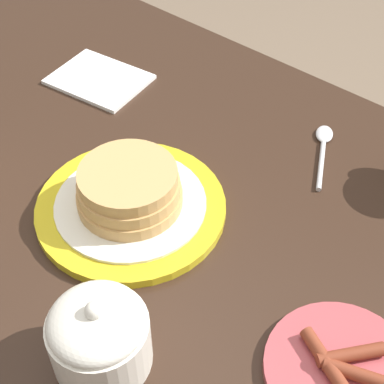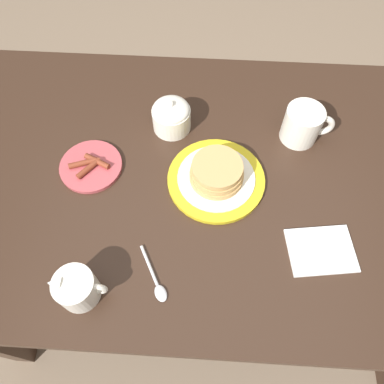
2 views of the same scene
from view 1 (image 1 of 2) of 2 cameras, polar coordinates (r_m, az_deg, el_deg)
name	(u,v)px [view 1 (image 1 of 2)]	position (r m, az deg, el deg)	size (l,w,h in m)	color
dining_table	(127,276)	(0.83, -6.36, -8.10)	(1.47, 0.82, 0.77)	#332116
pancake_plate	(130,198)	(0.71, -6.04, -0.55)	(0.23, 0.23, 0.07)	gold
side_plate_bacon	(342,369)	(0.61, 14.33, -16.32)	(0.15, 0.15, 0.02)	#B2474C
sugar_bowl	(99,336)	(0.58, -8.99, -13.59)	(0.10, 0.10, 0.09)	silver
napkin	(99,79)	(0.95, -8.99, 10.73)	(0.16, 0.13, 0.01)	white
spoon	(323,146)	(0.83, 12.60, 4.42)	(0.07, 0.12, 0.01)	silver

